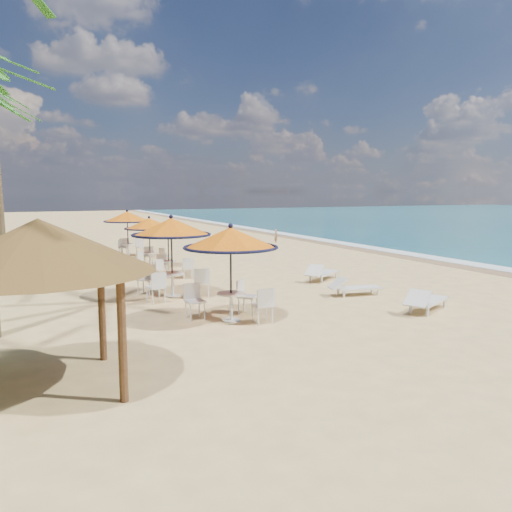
{
  "coord_description": "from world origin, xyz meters",
  "views": [
    {
      "loc": [
        -9.8,
        -12.24,
        3.42
      ],
      "look_at": [
        -2.53,
        3.25,
        1.2
      ],
      "focal_mm": 35.0,
      "sensor_mm": 36.0,
      "label": 1
    }
  ],
  "objects_px": {
    "lounger_near": "(426,300)",
    "lounger_far": "(321,272)",
    "station_3": "(149,230)",
    "lounger_mid": "(353,287)",
    "station_0": "(231,250)",
    "palapa": "(39,247)",
    "station_2": "(168,236)",
    "station_1": "(171,237)",
    "station_4": "(128,222)"
  },
  "relations": [
    {
      "from": "lounger_near",
      "to": "lounger_far",
      "type": "height_order",
      "value": "lounger_near"
    },
    {
      "from": "station_3",
      "to": "lounger_mid",
      "type": "height_order",
      "value": "station_3"
    },
    {
      "from": "station_0",
      "to": "palapa",
      "type": "distance_m",
      "value": 5.56
    },
    {
      "from": "station_2",
      "to": "lounger_far",
      "type": "distance_m",
      "value": 6.23
    },
    {
      "from": "lounger_near",
      "to": "station_0",
      "type": "bearing_deg",
      "value": 139.42
    },
    {
      "from": "station_1",
      "to": "station_3",
      "type": "height_order",
      "value": "station_1"
    },
    {
      "from": "station_3",
      "to": "lounger_mid",
      "type": "xyz_separation_m",
      "value": [
        4.6,
        -9.09,
        -1.41
      ]
    },
    {
      "from": "station_2",
      "to": "lounger_near",
      "type": "relative_size",
      "value": 1.13
    },
    {
      "from": "station_4",
      "to": "lounger_mid",
      "type": "relative_size",
      "value": 1.37
    },
    {
      "from": "lounger_near",
      "to": "station_1",
      "type": "bearing_deg",
      "value": 114.07
    },
    {
      "from": "lounger_far",
      "to": "lounger_mid",
      "type": "bearing_deg",
      "value": -133.65
    },
    {
      "from": "station_3",
      "to": "lounger_near",
      "type": "xyz_separation_m",
      "value": [
        5.15,
        -11.79,
        -1.37
      ]
    },
    {
      "from": "lounger_near",
      "to": "lounger_mid",
      "type": "xyz_separation_m",
      "value": [
        -0.55,
        2.7,
        -0.03
      ]
    },
    {
      "from": "station_4",
      "to": "lounger_far",
      "type": "distance_m",
      "value": 11.57
    },
    {
      "from": "lounger_mid",
      "to": "palapa",
      "type": "bearing_deg",
      "value": -146.56
    },
    {
      "from": "station_1",
      "to": "station_3",
      "type": "bearing_deg",
      "value": 82.62
    },
    {
      "from": "station_4",
      "to": "lounger_near",
      "type": "relative_size",
      "value": 1.23
    },
    {
      "from": "station_0",
      "to": "lounger_mid",
      "type": "bearing_deg",
      "value": 14.58
    },
    {
      "from": "station_2",
      "to": "lounger_far",
      "type": "xyz_separation_m",
      "value": [
        5.12,
        -3.28,
        -1.36
      ]
    },
    {
      "from": "station_0",
      "to": "station_2",
      "type": "xyz_separation_m",
      "value": [
        0.3,
        7.36,
        -0.23
      ]
    },
    {
      "from": "station_0",
      "to": "lounger_mid",
      "type": "xyz_separation_m",
      "value": [
        4.86,
        1.26,
        -1.61
      ]
    },
    {
      "from": "station_2",
      "to": "station_4",
      "type": "distance_m",
      "value": 6.85
    },
    {
      "from": "station_2",
      "to": "lounger_far",
      "type": "bearing_deg",
      "value": -32.65
    },
    {
      "from": "station_1",
      "to": "lounger_far",
      "type": "bearing_deg",
      "value": 4.04
    },
    {
      "from": "station_4",
      "to": "lounger_mid",
      "type": "distance_m",
      "value": 13.9
    },
    {
      "from": "station_0",
      "to": "palapa",
      "type": "xyz_separation_m",
      "value": [
        -4.7,
        -2.91,
        0.59
      ]
    },
    {
      "from": "station_2",
      "to": "station_3",
      "type": "distance_m",
      "value": 2.99
    },
    {
      "from": "station_1",
      "to": "station_4",
      "type": "bearing_deg",
      "value": 86.52
    },
    {
      "from": "station_3",
      "to": "lounger_far",
      "type": "bearing_deg",
      "value": -50.51
    },
    {
      "from": "station_0",
      "to": "station_3",
      "type": "bearing_deg",
      "value": 88.6
    },
    {
      "from": "station_0",
      "to": "palapa",
      "type": "relative_size",
      "value": 0.67
    },
    {
      "from": "station_0",
      "to": "station_1",
      "type": "distance_m",
      "value": 3.71
    },
    {
      "from": "station_3",
      "to": "lounger_near",
      "type": "relative_size",
      "value": 1.15
    },
    {
      "from": "station_2",
      "to": "lounger_mid",
      "type": "xyz_separation_m",
      "value": [
        4.56,
        -6.1,
        -1.38
      ]
    },
    {
      "from": "station_1",
      "to": "palapa",
      "type": "distance_m",
      "value": 7.75
    },
    {
      "from": "station_4",
      "to": "station_1",
      "type": "bearing_deg",
      "value": -93.48
    },
    {
      "from": "station_1",
      "to": "palapa",
      "type": "bearing_deg",
      "value": -121.87
    },
    {
      "from": "station_3",
      "to": "lounger_near",
      "type": "height_order",
      "value": "station_3"
    },
    {
      "from": "station_1",
      "to": "lounger_near",
      "type": "height_order",
      "value": "station_1"
    },
    {
      "from": "lounger_near",
      "to": "palapa",
      "type": "relative_size",
      "value": 0.52
    },
    {
      "from": "station_1",
      "to": "station_4",
      "type": "distance_m",
      "value": 10.57
    },
    {
      "from": "palapa",
      "to": "lounger_mid",
      "type": "bearing_deg",
      "value": 23.6
    },
    {
      "from": "station_1",
      "to": "lounger_near",
      "type": "relative_size",
      "value": 1.32
    },
    {
      "from": "station_3",
      "to": "lounger_far",
      "type": "distance_m",
      "value": 8.24
    },
    {
      "from": "station_1",
      "to": "station_2",
      "type": "distance_m",
      "value": 3.83
    },
    {
      "from": "station_2",
      "to": "station_0",
      "type": "bearing_deg",
      "value": -92.31
    },
    {
      "from": "station_1",
      "to": "palapa",
      "type": "relative_size",
      "value": 0.69
    },
    {
      "from": "station_4",
      "to": "station_2",
      "type": "bearing_deg",
      "value": -87.74
    },
    {
      "from": "station_3",
      "to": "lounger_near",
      "type": "distance_m",
      "value": 12.94
    },
    {
      "from": "lounger_mid",
      "to": "lounger_near",
      "type": "bearing_deg",
      "value": -68.72
    }
  ]
}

